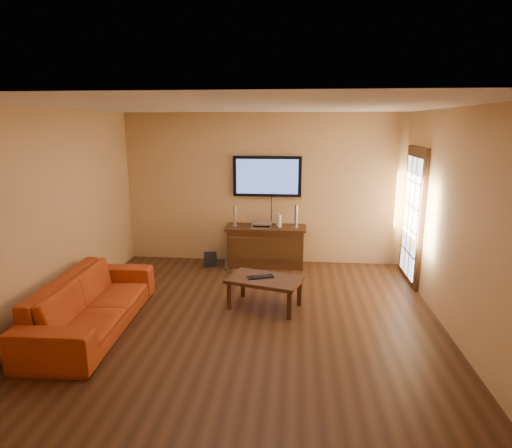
# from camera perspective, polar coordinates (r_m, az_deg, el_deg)

# --- Properties ---
(ground_plane) EXTENTS (5.00, 5.00, 0.00)m
(ground_plane) POSITION_cam_1_polar(r_m,az_deg,el_deg) (5.74, -1.21, -12.59)
(ground_plane) COLOR #351D0E
(ground_plane) RESTS_ON ground
(room_walls) EXTENTS (5.00, 5.00, 5.00)m
(room_walls) POSITION_cam_1_polar(r_m,az_deg,el_deg) (5.85, -0.58, 5.23)
(room_walls) COLOR tan
(room_walls) RESTS_ON ground
(french_door) EXTENTS (0.07, 1.02, 2.22)m
(french_door) POSITION_cam_1_polar(r_m,az_deg,el_deg) (7.23, 20.15, 0.82)
(french_door) COLOR #371C0C
(french_door) RESTS_ON ground
(media_console) EXTENTS (1.41, 0.54, 0.72)m
(media_console) POSITION_cam_1_polar(r_m,az_deg,el_deg) (7.68, 1.33, -2.93)
(media_console) COLOR #371C0C
(media_console) RESTS_ON ground
(television) EXTENTS (1.22, 0.08, 0.72)m
(television) POSITION_cam_1_polar(r_m,az_deg,el_deg) (7.66, 1.50, 6.36)
(television) COLOR black
(television) RESTS_ON ground
(coffee_table) EXTENTS (1.11, 0.84, 0.43)m
(coffee_table) POSITION_cam_1_polar(r_m,az_deg,el_deg) (5.96, 1.16, -7.75)
(coffee_table) COLOR #371C0C
(coffee_table) RESTS_ON ground
(sofa) EXTENTS (0.74, 2.29, 0.89)m
(sofa) POSITION_cam_1_polar(r_m,az_deg,el_deg) (5.73, -21.09, -8.76)
(sofa) COLOR #A83912
(sofa) RESTS_ON ground
(speaker_left) EXTENTS (0.10, 0.10, 0.37)m
(speaker_left) POSITION_cam_1_polar(r_m,az_deg,el_deg) (7.59, -2.83, 0.97)
(speaker_left) COLOR silver
(speaker_left) RESTS_ON media_console
(speaker_right) EXTENTS (0.11, 0.11, 0.39)m
(speaker_right) POSITION_cam_1_polar(r_m,az_deg,el_deg) (7.55, 5.35, 0.95)
(speaker_right) COLOR silver
(speaker_right) RESTS_ON media_console
(av_receiver) EXTENTS (0.34, 0.25, 0.08)m
(av_receiver) POSITION_cam_1_polar(r_m,az_deg,el_deg) (7.54, 0.76, -0.13)
(av_receiver) COLOR silver
(av_receiver) RESTS_ON media_console
(game_console) EXTENTS (0.10, 0.17, 0.22)m
(game_console) POSITION_cam_1_polar(r_m,az_deg,el_deg) (7.58, 3.10, 0.47)
(game_console) COLOR white
(game_console) RESTS_ON media_console
(subwoofer) EXTENTS (0.27, 0.27, 0.23)m
(subwoofer) POSITION_cam_1_polar(r_m,az_deg,el_deg) (7.78, -6.11, -4.72)
(subwoofer) COLOR black
(subwoofer) RESTS_ON ground
(bottle) EXTENTS (0.07, 0.07, 0.20)m
(bottle) POSITION_cam_1_polar(r_m,az_deg,el_deg) (7.52, -4.02, -5.49)
(bottle) COLOR white
(bottle) RESTS_ON ground
(keyboard) EXTENTS (0.38, 0.25, 0.02)m
(keyboard) POSITION_cam_1_polar(r_m,az_deg,el_deg) (5.96, 0.62, -7.05)
(keyboard) COLOR black
(keyboard) RESTS_ON coffee_table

